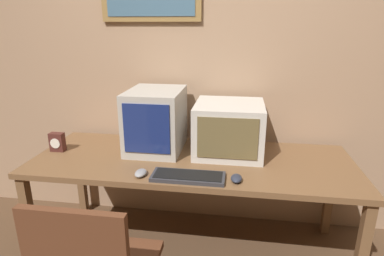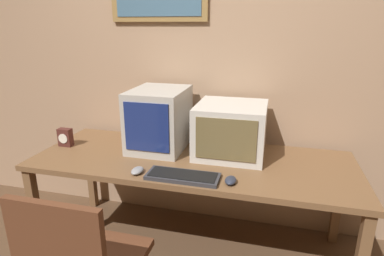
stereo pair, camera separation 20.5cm
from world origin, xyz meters
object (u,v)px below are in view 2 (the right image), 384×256
Objects in this scene: mouse_near_keyboard at (231,180)px; mouse_far_corner at (137,171)px; monitor_right at (231,129)px; monitor_left at (159,119)px; desk_clock at (65,137)px; keyboard_main at (183,176)px.

mouse_near_keyboard is 0.96× the size of mouse_far_corner.
mouse_far_corner is (-0.49, -0.44, -0.16)m from monitor_right.
monitor_left is 1.03× the size of monitor_right.
mouse_near_keyboard is at bearing -12.60° from desk_clock.
desk_clock is at bearing 163.61° from keyboard_main.
monitor_left is 0.56m from keyboard_main.
keyboard_main is at bearing -115.46° from monitor_right.
desk_clock is (-1.18, -0.16, -0.11)m from monitor_right.
mouse_far_corner is at bearing -178.83° from mouse_near_keyboard.
mouse_near_keyboard is (0.07, -0.43, -0.16)m from monitor_right.
keyboard_main is 1.01m from desk_clock.
mouse_far_corner is 0.75m from desk_clock.
monitor_right is 4.38× the size of mouse_far_corner.
monitor_left reaches higher than mouse_near_keyboard.
monitor_left is at bearing -179.37° from monitor_right.
monitor_left reaches higher than monitor_right.
monitor_left is at bearing 143.16° from mouse_near_keyboard.
mouse_far_corner is at bearing -87.87° from monitor_left.
monitor_right is 3.53× the size of desk_clock.
desk_clock is at bearing -172.47° from monitor_right.
mouse_near_keyboard reaches higher than mouse_far_corner.
keyboard_main is 0.28m from mouse_far_corner.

